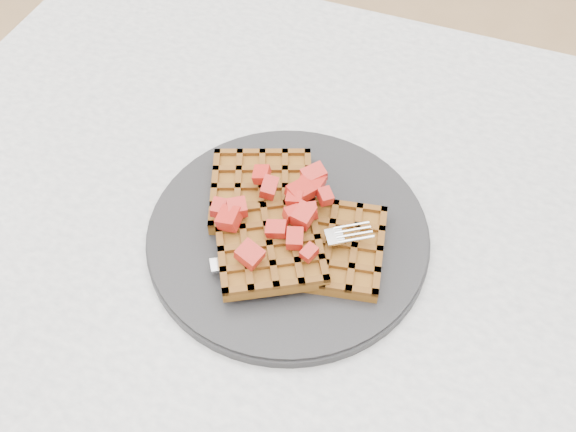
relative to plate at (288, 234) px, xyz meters
The scene contains 5 objects.
table 0.16m from the plate, 23.60° to the left, with size 1.20×0.80×0.75m.
plate is the anchor object (origin of this frame).
waffles 0.02m from the plate, 87.49° to the right, with size 0.23×0.22×0.03m.
strawberry_pile 0.05m from the plate, ahead, with size 0.15×0.15×0.02m, color #950A07, non-canonical shape.
fork 0.04m from the plate, 44.92° to the right, with size 0.02×0.18×0.02m, color silver, non-canonical shape.
Camera 1 is at (0.06, -0.43, 1.33)m, focal length 40.00 mm.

